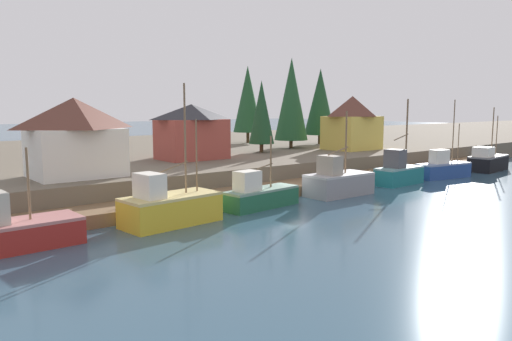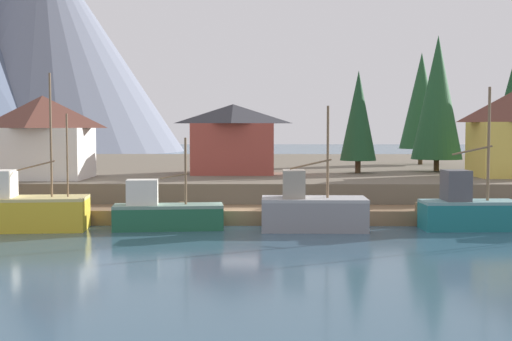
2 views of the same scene
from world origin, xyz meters
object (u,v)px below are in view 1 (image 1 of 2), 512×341
Objects in this scene: fishing_boat_yellow at (169,207)px; house_white at (75,136)px; fishing_boat_black at (488,162)px; house_red at (192,131)px; fishing_boat_teal at (398,172)px; conifer_near_left at (262,112)px; conifer_back_right at (291,99)px; house_yellow at (352,122)px; conifer_back_left at (320,102)px; fishing_boat_blue at (443,168)px; fishing_boat_green at (259,195)px; fishing_boat_grey at (338,182)px; fishing_boat_red at (13,231)px; conifer_mid_right at (248,99)px.

fishing_boat_yellow reaches higher than house_white.
house_red is at bearing 147.03° from fishing_boat_black.
fishing_boat_yellow is 28.51m from fishing_boat_teal.
fishing_boat_teal is 1.23× the size of house_red.
fishing_boat_teal is 1.24× the size of house_white.
conifer_near_left is 8.48m from conifer_back_right.
house_yellow is (36.44, 14.00, 4.96)m from fishing_boat_yellow.
conifer_back_left is at bearing 14.95° from conifer_back_right.
fishing_boat_teal is 1.00× the size of fishing_boat_blue.
fishing_boat_green is 39.37m from conifer_back_left.
conifer_back_left reaches higher than fishing_boat_grey.
fishing_boat_blue is at bearing 171.93° from fishing_boat_black.
conifer_back_right is (34.24, 9.84, 3.53)m from house_white.
conifer_near_left is at bearing -160.44° from conifer_back_right.
conifer_back_right reaches higher than fishing_boat_blue.
fishing_boat_red is 57.65m from fishing_boat_black.
conifer_back_left is at bearing 12.85° from house_red.
conifer_mid_right reaches higher than house_yellow.
house_yellow is at bearing -7.40° from house_red.
conifer_near_left is (-23.56, 18.31, 6.47)m from fishing_boat_black.
fishing_boat_teal is 19.42m from conifer_near_left.
house_white reaches higher than house_red.
conifer_near_left is at bearing 43.56° from fishing_boat_green.
fishing_boat_yellow reaches higher than house_red.
fishing_boat_teal is 0.79× the size of conifer_back_left.
house_white is 0.81× the size of conifer_near_left.
conifer_mid_right is (4.19, 32.02, 8.27)m from fishing_boat_teal.
fishing_boat_black is 0.67× the size of conifer_mid_right.
conifer_near_left reaches higher than fishing_boat_yellow.
house_white is 41.45m from conifer_mid_right.
fishing_boat_grey is at bearing -122.41° from conifer_back_right.
conifer_near_left is (34.09, 18.06, 6.54)m from fishing_boat_red.
house_white is at bearing 174.31° from fishing_boat_blue.
house_yellow is at bearing 19.60° from fishing_boat_green.
fishing_boat_blue is (18.46, -0.05, -0.14)m from fishing_boat_grey.
house_yellow is 24.16m from house_red.
conifer_near_left is (-12.65, 4.37, 1.44)m from house_yellow.
house_white is (-11.41, 10.84, 4.85)m from fishing_boat_green.
conifer_back_right is (13.22, 20.82, 8.19)m from fishing_boat_grey.
house_yellow is at bearing 15.36° from fishing_boat_yellow.
fishing_boat_red is at bearing -155.31° from conifer_back_left.
house_yellow is 0.98× the size of house_white.
fishing_boat_yellow is 8.78m from fishing_boat_green.
fishing_boat_green is 0.91× the size of fishing_boat_grey.
fishing_boat_teal is 1.26× the size of house_yellow.
fishing_boat_black is at bearing -7.05° from fishing_boat_green.
conifer_back_right is at bearing 124.10° from house_yellow.
fishing_boat_green is at bearing -102.60° from house_red.
fishing_boat_green is 31.24m from house_yellow.
conifer_mid_right is (32.69, 32.66, 8.29)m from fishing_boat_yellow.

